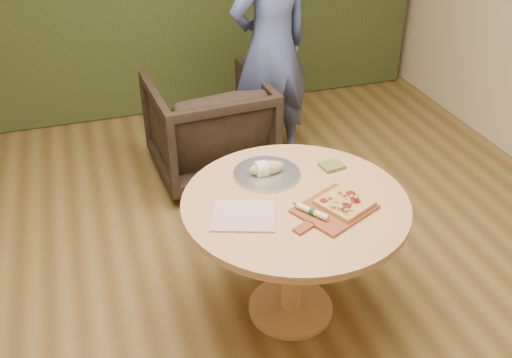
{
  "coord_description": "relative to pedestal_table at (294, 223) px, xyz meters",
  "views": [
    {
      "loc": [
        -0.73,
        -2.08,
        2.35
      ],
      "look_at": [
        0.01,
        0.25,
        0.8
      ],
      "focal_mm": 40.0,
      "sensor_mm": 36.0,
      "label": 1
    }
  ],
  "objects": [
    {
      "name": "room_shell",
      "position": [
        -0.16,
        -0.08,
        0.79
      ],
      "size": [
        5.04,
        6.04,
        2.84
      ],
      "color": "brown",
      "rests_on": "ground"
    },
    {
      "name": "pedestal_table",
      "position": [
        0.0,
        0.0,
        0.0
      ],
      "size": [
        1.14,
        1.14,
        0.75
      ],
      "rotation": [
        0.0,
        0.0,
        0.14
      ],
      "color": "tan",
      "rests_on": "ground"
    },
    {
      "name": "pizza_paddle",
      "position": [
        0.14,
        -0.14,
        0.15
      ],
      "size": [
        0.47,
        0.4,
        0.01
      ],
      "rotation": [
        0.0,
        0.0,
        0.44
      ],
      "color": "brown",
      "rests_on": "pedestal_table"
    },
    {
      "name": "flatbread_pizza",
      "position": [
        0.2,
        -0.13,
        0.17
      ],
      "size": [
        0.29,
        0.29,
        0.04
      ],
      "rotation": [
        0.0,
        0.0,
        0.44
      ],
      "color": "tan",
      "rests_on": "pizza_paddle"
    },
    {
      "name": "cutlery_roll",
      "position": [
        0.02,
        -0.16,
        0.17
      ],
      "size": [
        0.13,
        0.18,
        0.03
      ],
      "rotation": [
        0.0,
        0.0,
        0.59
      ],
      "color": "silver",
      "rests_on": "pizza_paddle"
    },
    {
      "name": "newspaper",
      "position": [
        -0.29,
        -0.06,
        0.15
      ],
      "size": [
        0.37,
        0.33,
        0.01
      ],
      "primitive_type": "cube",
      "rotation": [
        0.0,
        0.0,
        -0.33
      ],
      "color": "white",
      "rests_on": "pedestal_table"
    },
    {
      "name": "serving_tray",
      "position": [
        -0.06,
        0.26,
        0.15
      ],
      "size": [
        0.36,
        0.36,
        0.02
      ],
      "color": "silver",
      "rests_on": "pedestal_table"
    },
    {
      "name": "bread_roll",
      "position": [
        -0.07,
        0.26,
        0.18
      ],
      "size": [
        0.19,
        0.09,
        0.09
      ],
      "color": "tan",
      "rests_on": "serving_tray"
    },
    {
      "name": "green_packet",
      "position": [
        0.3,
        0.23,
        0.15
      ],
      "size": [
        0.13,
        0.12,
        0.02
      ],
      "primitive_type": "cube",
      "rotation": [
        0.0,
        0.0,
        0.16
      ],
      "color": "#4F5A28",
      "rests_on": "pedestal_table"
    },
    {
      "name": "armchair",
      "position": [
        -0.06,
        1.58,
        -0.18
      ],
      "size": [
        0.88,
        0.83,
        0.85
      ],
      "primitive_type": "imported",
      "rotation": [
        0.0,
        0.0,
        3.21
      ],
      "color": "black",
      "rests_on": "ground"
    },
    {
      "name": "person_standing",
      "position": [
        0.43,
        1.61,
        0.34
      ],
      "size": [
        0.8,
        0.64,
        1.89
      ],
      "primitive_type": "imported",
      "rotation": [
        0.0,
        0.0,
        3.45
      ],
      "color": "#42508B",
      "rests_on": "ground"
    }
  ]
}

